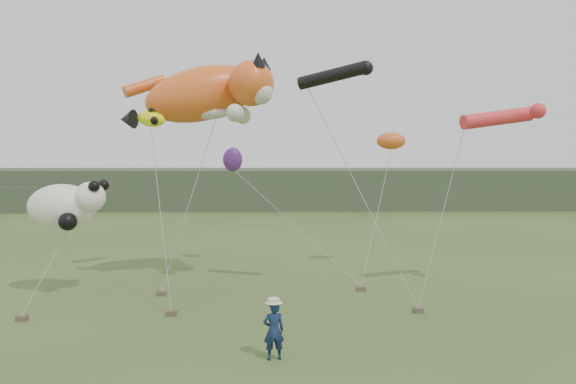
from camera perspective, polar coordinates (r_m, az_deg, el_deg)
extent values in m
plane|color=#385123|center=(16.42, -5.26, -16.30)|extent=(120.00, 120.00, 0.00)
cube|color=#2D3D28|center=(60.48, -2.06, 0.44)|extent=(90.00, 12.00, 4.00)
imported|color=#122245|center=(15.88, -1.46, -13.90)|extent=(0.66, 0.51, 1.62)
cube|color=brown|center=(23.35, -12.72, -10.00)|extent=(0.35, 0.28, 0.18)
cube|color=brown|center=(20.52, -11.77, -11.94)|extent=(0.35, 0.28, 0.18)
cube|color=brown|center=(20.98, 13.11, -11.61)|extent=(0.35, 0.28, 0.18)
cube|color=brown|center=(21.52, -25.43, -11.49)|extent=(0.35, 0.28, 0.18)
cube|color=brown|center=(23.73, 7.45, -9.71)|extent=(0.35, 0.28, 0.18)
ellipsoid|color=orange|center=(24.71, -8.57, 9.86)|extent=(5.83, 3.62, 3.43)
sphere|color=orange|center=(23.52, -3.77, 10.96)|extent=(1.88, 1.88, 1.88)
cone|color=black|center=(23.12, -3.05, 13.32)|extent=(0.59, 0.71, 0.71)
cone|color=black|center=(24.14, -2.44, 12.92)|extent=(0.59, 0.68, 0.67)
sphere|color=beige|center=(23.15, -2.75, 10.04)|extent=(0.94, 0.94, 0.94)
ellipsoid|color=beige|center=(24.30, -8.15, 7.98)|extent=(1.84, 0.92, 0.58)
sphere|color=beige|center=(22.82, -5.42, 8.01)|extent=(0.73, 0.73, 0.73)
sphere|color=beige|center=(24.26, -4.65, 7.77)|extent=(0.73, 0.73, 0.73)
cylinder|color=orange|center=(26.06, -14.36, 10.39)|extent=(1.95, 1.43, 1.14)
ellipsoid|color=#F2FE11|center=(24.19, -13.73, 7.24)|extent=(1.43, 0.91, 0.83)
cone|color=black|center=(24.71, -16.04, 7.12)|extent=(0.84, 0.96, 0.81)
cone|color=black|center=(24.21, -13.54, 8.41)|extent=(0.45, 0.45, 0.36)
cone|color=black|center=(23.69, -13.32, 7.10)|extent=(0.48, 0.50, 0.36)
cone|color=black|center=(24.57, -12.87, 6.99)|extent=(0.48, 0.50, 0.36)
cylinder|color=black|center=(22.25, 4.53, 11.72)|extent=(2.78, 1.53, 1.01)
sphere|color=black|center=(22.00, 7.93, 12.37)|extent=(0.55, 0.55, 0.55)
cylinder|color=red|center=(24.15, 20.48, 7.05)|extent=(3.20, 1.38, 0.97)
sphere|color=red|center=(24.26, 24.05, 7.54)|extent=(0.62, 0.62, 0.62)
ellipsoid|color=white|center=(24.11, -21.95, -1.39)|extent=(2.72, 1.81, 1.81)
sphere|color=white|center=(23.38, -19.47, -0.50)|extent=(1.21, 1.21, 1.21)
sphere|color=black|center=(22.88, -19.10, 0.56)|extent=(0.44, 0.44, 0.44)
sphere|color=black|center=(23.66, -18.22, 0.68)|extent=(0.44, 0.44, 0.44)
sphere|color=black|center=(23.23, -21.47, -2.82)|extent=(0.71, 0.71, 0.71)
sphere|color=black|center=(24.73, -23.42, -2.24)|extent=(0.71, 0.71, 0.71)
ellipsoid|color=orange|center=(27.57, 10.43, 5.14)|extent=(1.41, 0.82, 0.82)
ellipsoid|color=#542272|center=(28.16, -5.65, 3.30)|extent=(0.98, 0.65, 1.20)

